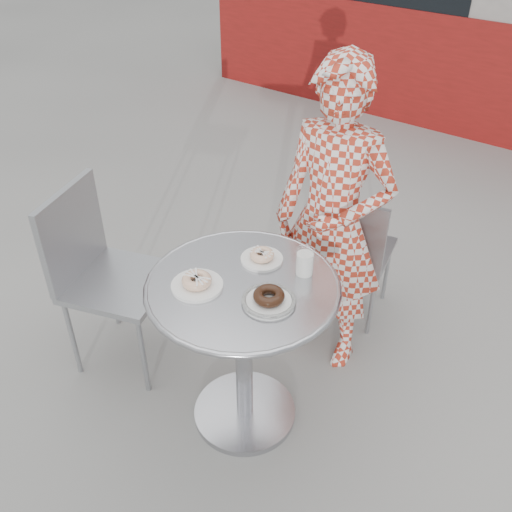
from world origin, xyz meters
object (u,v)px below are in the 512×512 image
Objects in this scene: chair_far at (351,274)px; seated_person at (332,224)px; plate_far at (262,257)px; plate_checker at (269,299)px; milk_cup at (305,263)px; plate_near at (197,283)px; bistro_table at (243,320)px; chair_left at (123,312)px.

seated_person reaches higher than chair_far.
plate_far is (-0.05, -0.77, 0.55)m from chair_far.
seated_person reaches higher than plate_checker.
plate_checker reaches higher than chair_far.
plate_far is 1.50× the size of milk_cup.
seated_person is at bearing 75.42° from plate_near.
plate_checker is at bearing -86.70° from seated_person.
plate_checker is at bearing -92.80° from milk_cup.
plate_near reaches higher than bistro_table.
seated_person is 8.80× the size of plate_far.
milk_cup is (0.19, 0.03, 0.04)m from plate_far.
plate_far is 0.27m from plate_checker.
bistro_table is 3.87× the size of plate_near.
chair_far is 1.20m from plate_near.
chair_left is 1.05m from milk_cup.
plate_near is 0.98× the size of plate_checker.
chair_far is 0.62m from seated_person.
chair_far is 1.12m from plate_checker.
plate_far is (-0.09, -0.42, 0.03)m from seated_person.
plate_checker is at bearing -11.53° from bistro_table.
seated_person reaches higher than plate_near.
chair_left reaches higher than milk_cup.
chair_far reaches higher than bistro_table.
plate_checker is (0.27, 0.09, -0.00)m from plate_near.
seated_person is at bearing -68.51° from chair_left.
chair_far is at bearing 90.93° from seated_person.
chair_far is at bearing 100.36° from milk_cup.
seated_person is at bearing 78.56° from plate_far.
plate_near is at bearing 70.61° from chair_far.
bistro_table is 4.49× the size of plate_far.
seated_person reaches higher than bistro_table.
chair_far is 6.85× the size of milk_cup.
plate_near reaches higher than chair_far.
seated_person is 0.63m from plate_checker.
chair_left is (-0.72, -0.04, -0.30)m from bistro_table.
plate_far is at bearing 131.39° from plate_checker.
milk_cup is (0.16, 0.20, 0.24)m from bistro_table.
plate_near is at bearing -109.45° from seated_person.
plate_near is 0.29m from plate_checker.
bistro_table is at bearing 77.50° from chair_far.
plate_checker is (0.12, -0.97, 0.55)m from chair_far.
plate_checker is (0.18, -0.20, -0.00)m from plate_far.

